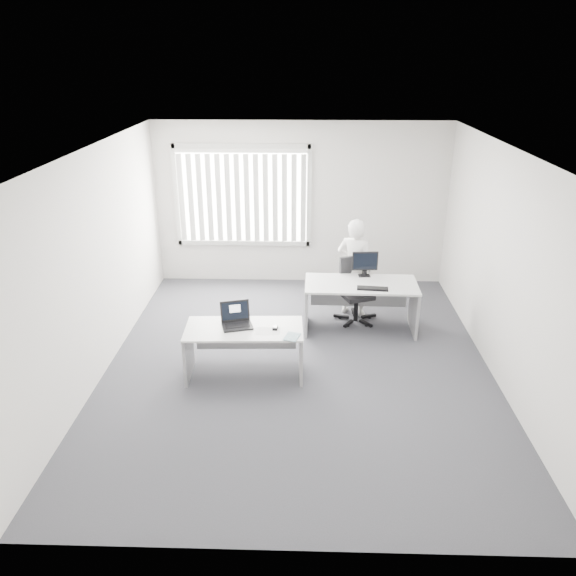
{
  "coord_description": "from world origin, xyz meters",
  "views": [
    {
      "loc": [
        0.06,
        -6.44,
        3.83
      ],
      "look_at": [
        -0.14,
        0.15,
        1.04
      ],
      "focal_mm": 35.0,
      "sensor_mm": 36.0,
      "label": 1
    }
  ],
  "objects_px": {
    "desk_near": "(244,341)",
    "desk_far": "(361,296)",
    "person": "(355,267)",
    "office_chair": "(355,301)",
    "laptop": "(237,317)",
    "monitor": "(365,264)"
  },
  "relations": [
    {
      "from": "office_chair",
      "to": "laptop",
      "type": "xyz_separation_m",
      "value": [
        -1.61,
        -1.63,
        0.5
      ]
    },
    {
      "from": "desk_near",
      "to": "office_chair",
      "type": "height_order",
      "value": "office_chair"
    },
    {
      "from": "desk_near",
      "to": "desk_far",
      "type": "height_order",
      "value": "desk_far"
    },
    {
      "from": "office_chair",
      "to": "monitor",
      "type": "height_order",
      "value": "monitor"
    },
    {
      "from": "laptop",
      "to": "office_chair",
      "type": "bearing_deg",
      "value": 29.72
    },
    {
      "from": "desk_near",
      "to": "person",
      "type": "distance_m",
      "value": 2.42
    },
    {
      "from": "desk_far",
      "to": "laptop",
      "type": "xyz_separation_m",
      "value": [
        -1.65,
        -1.3,
        0.28
      ]
    },
    {
      "from": "desk_near",
      "to": "monitor",
      "type": "xyz_separation_m",
      "value": [
        1.64,
        1.61,
        0.45
      ]
    },
    {
      "from": "laptop",
      "to": "monitor",
      "type": "distance_m",
      "value": 2.34
    },
    {
      "from": "person",
      "to": "desk_near",
      "type": "bearing_deg",
      "value": 73.52
    },
    {
      "from": "office_chair",
      "to": "monitor",
      "type": "bearing_deg",
      "value": -42.4
    },
    {
      "from": "desk_near",
      "to": "laptop",
      "type": "xyz_separation_m",
      "value": [
        -0.08,
        0.02,
        0.33
      ]
    },
    {
      "from": "desk_far",
      "to": "office_chair",
      "type": "xyz_separation_m",
      "value": [
        -0.04,
        0.33,
        -0.23
      ]
    },
    {
      "from": "office_chair",
      "to": "person",
      "type": "bearing_deg",
      "value": 71.84
    },
    {
      "from": "desk_far",
      "to": "laptop",
      "type": "height_order",
      "value": "laptop"
    },
    {
      "from": "desk_far",
      "to": "monitor",
      "type": "distance_m",
      "value": 0.49
    },
    {
      "from": "office_chair",
      "to": "laptop",
      "type": "distance_m",
      "value": 2.34
    },
    {
      "from": "monitor",
      "to": "office_chair",
      "type": "bearing_deg",
      "value": 154.79
    },
    {
      "from": "desk_near",
      "to": "laptop",
      "type": "height_order",
      "value": "laptop"
    },
    {
      "from": "desk_far",
      "to": "person",
      "type": "relative_size",
      "value": 1.06
    },
    {
      "from": "monitor",
      "to": "desk_near",
      "type": "bearing_deg",
      "value": -139.34
    },
    {
      "from": "laptop",
      "to": "desk_far",
      "type": "bearing_deg",
      "value": 22.56
    }
  ]
}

